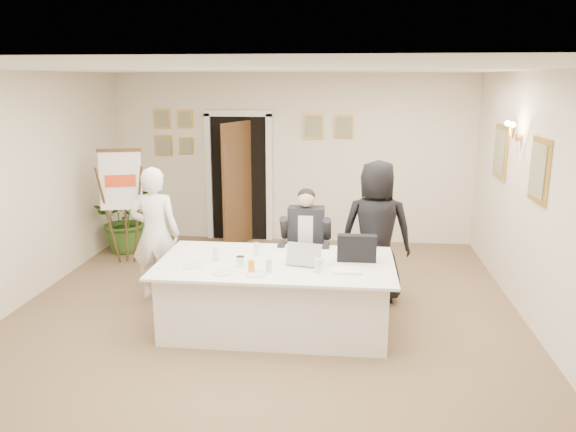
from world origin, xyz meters
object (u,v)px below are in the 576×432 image
(flip_chart, at_px, (124,213))
(laptop_bag, at_px, (357,248))
(laptop, at_px, (305,251))
(steel_jug, at_px, (240,261))
(potted_palm, at_px, (126,219))
(seated_man, at_px, (306,244))
(standing_man, at_px, (155,234))
(paper_stack, at_px, (347,271))
(conference_table, at_px, (276,295))
(standing_woman, at_px, (376,232))
(oj_glass, at_px, (251,267))

(flip_chart, height_order, laptop_bag, flip_chart)
(laptop, height_order, steel_jug, laptop)
(laptop, relative_size, laptop_bag, 0.90)
(flip_chart, xyz_separation_m, potted_palm, (-0.22, 0.63, -0.25))
(laptop, distance_m, steel_jug, 0.70)
(seated_man, distance_m, flip_chart, 2.96)
(standing_man, bearing_deg, paper_stack, 156.10)
(conference_table, bearing_deg, standing_woman, 40.84)
(conference_table, distance_m, potted_palm, 3.79)
(seated_man, xyz_separation_m, standing_woman, (0.86, 0.02, 0.18))
(potted_palm, distance_m, steel_jug, 3.70)
(potted_palm, bearing_deg, standing_woman, -23.14)
(potted_palm, bearing_deg, conference_table, -43.64)
(conference_table, distance_m, standing_man, 1.80)
(potted_palm, xyz_separation_m, oj_glass, (2.54, -3.00, 0.31))
(standing_woman, bearing_deg, flip_chart, -13.53)
(standing_man, distance_m, oj_glass, 1.77)
(laptop, height_order, paper_stack, laptop)
(conference_table, height_order, standing_woman, standing_woman)
(conference_table, relative_size, seated_man, 1.80)
(flip_chart, height_order, standing_woman, standing_woman)
(potted_palm, xyz_separation_m, laptop, (3.06, -2.62, 0.38))
(laptop_bag, bearing_deg, potted_palm, 145.04)
(laptop_bag, height_order, steel_jug, laptop_bag)
(flip_chart, relative_size, oj_glass, 13.06)
(flip_chart, distance_m, oj_glass, 3.31)
(paper_stack, relative_size, steel_jug, 2.64)
(steel_jug, bearing_deg, laptop, 15.76)
(flip_chart, xyz_separation_m, oj_glass, (2.32, -2.37, 0.05))
(seated_man, bearing_deg, flip_chart, 159.21)
(potted_palm, bearing_deg, laptop, -40.62)
(steel_jug, bearing_deg, paper_stack, -2.88)
(laptop, relative_size, paper_stack, 1.31)
(standing_man, bearing_deg, oj_glass, 140.17)
(standing_woman, relative_size, paper_stack, 6.10)
(conference_table, relative_size, standing_woman, 1.44)
(oj_glass, bearing_deg, potted_palm, 130.31)
(standing_man, height_order, potted_palm, standing_man)
(conference_table, distance_m, laptop, 0.61)
(standing_man, relative_size, laptop, 4.45)
(steel_jug, bearing_deg, laptop_bag, 14.11)
(laptop, height_order, oj_glass, laptop)
(oj_glass, bearing_deg, laptop, 35.89)
(paper_stack, height_order, steel_jug, steel_jug)
(seated_man, height_order, oj_glass, seated_man)
(conference_table, distance_m, laptop_bag, 1.02)
(seated_man, bearing_deg, laptop_bag, -53.79)
(laptop_bag, distance_m, oj_glass, 1.18)
(standing_woman, bearing_deg, laptop_bag, 75.89)
(conference_table, relative_size, oj_glass, 19.63)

